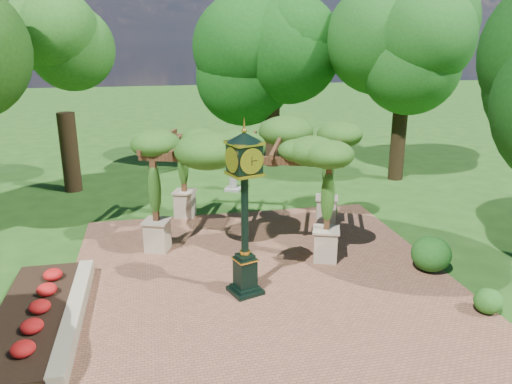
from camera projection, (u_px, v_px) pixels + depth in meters
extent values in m
plane|color=#1E4714|center=(278.00, 312.00, 11.72)|extent=(120.00, 120.00, 0.00)
cube|color=brown|center=(268.00, 291.00, 12.65)|extent=(10.00, 12.00, 0.04)
cube|color=#C6B793|center=(74.00, 314.00, 11.24)|extent=(0.35, 5.00, 0.40)
cube|color=red|center=(32.00, 320.00, 11.07)|extent=(1.50, 5.00, 0.36)
cube|color=black|center=(245.00, 290.00, 12.54)|extent=(0.93, 0.93, 0.11)
cube|color=black|center=(245.00, 272.00, 12.39)|extent=(0.58, 0.58, 0.82)
cube|color=gold|center=(245.00, 259.00, 12.28)|extent=(0.65, 0.65, 0.04)
cylinder|color=black|center=(245.00, 214.00, 11.93)|extent=(0.23, 0.23, 2.10)
cube|color=black|center=(244.00, 158.00, 11.53)|extent=(0.81, 0.81, 0.64)
cylinder|color=white|center=(252.00, 161.00, 11.26)|extent=(0.53, 0.21, 0.55)
cone|color=black|center=(244.00, 137.00, 11.38)|extent=(1.04, 1.04, 0.23)
sphere|color=gold|center=(244.00, 131.00, 11.34)|extent=(0.13, 0.13, 0.13)
cube|color=#C3B091|center=(157.00, 236.00, 14.95)|extent=(0.83, 0.83, 0.90)
cube|color=#4F301B|center=(155.00, 190.00, 14.53)|extent=(0.20, 0.20, 1.85)
cube|color=#C3B091|center=(326.00, 245.00, 14.28)|extent=(0.83, 0.83, 0.90)
cube|color=#4F301B|center=(328.00, 198.00, 13.86)|extent=(0.20, 0.20, 1.85)
cube|color=#C3B091|center=(185.00, 204.00, 17.79)|extent=(0.83, 0.83, 0.90)
cube|color=#4F301B|center=(183.00, 166.00, 17.37)|extent=(0.20, 0.20, 1.85)
cube|color=#C3B091|center=(326.00, 211.00, 17.12)|extent=(0.83, 0.83, 0.90)
cube|color=#4F301B|center=(328.00, 171.00, 16.70)|extent=(0.20, 0.20, 1.85)
cube|color=#4F301B|center=(239.00, 160.00, 13.90)|extent=(5.51, 2.09, 0.22)
cube|color=#4F301B|center=(254.00, 139.00, 16.74)|extent=(5.51, 2.09, 0.22)
ellipsoid|color=#265217|center=(247.00, 140.00, 15.24)|extent=(6.68, 5.35, 1.00)
cube|color=gray|center=(233.00, 189.00, 21.10)|extent=(0.83, 0.83, 0.11)
cylinder|color=gray|center=(233.00, 177.00, 20.95)|extent=(0.42, 0.42, 1.03)
cylinder|color=gray|center=(233.00, 165.00, 20.79)|extent=(0.78, 0.78, 0.06)
ellipsoid|color=#225819|center=(488.00, 301.00, 11.54)|extent=(0.76, 0.76, 0.59)
ellipsoid|color=#1B5116|center=(431.00, 254.00, 13.61)|extent=(1.24, 1.24, 0.97)
ellipsoid|color=#295518|center=(327.00, 210.00, 17.50)|extent=(0.92, 0.92, 0.68)
cylinder|color=#322213|center=(70.00, 152.00, 20.61)|extent=(0.72, 0.72, 3.29)
ellipsoid|color=#245819|center=(58.00, 46.00, 19.36)|extent=(3.67, 3.67, 5.19)
cylinder|color=#342115|center=(272.00, 137.00, 24.86)|extent=(0.70, 0.70, 2.94)
ellipsoid|color=#114210|center=(273.00, 58.00, 23.74)|extent=(4.61, 4.61, 4.64)
cylinder|color=black|center=(398.00, 141.00, 22.32)|extent=(0.66, 0.66, 3.53)
ellipsoid|color=#1A5016|center=(407.00, 34.00, 20.98)|extent=(4.54, 4.54, 5.57)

